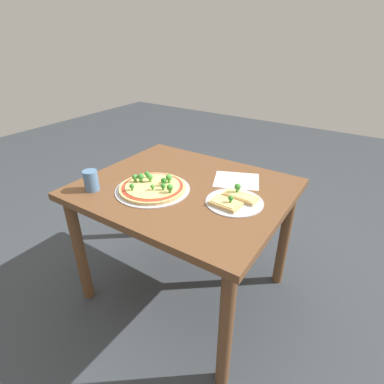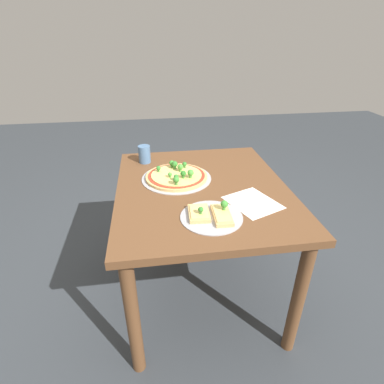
{
  "view_description": "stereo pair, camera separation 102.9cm",
  "coord_description": "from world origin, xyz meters",
  "views": [
    {
      "loc": [
        -0.78,
        1.11,
        1.41
      ],
      "look_at": [
        -0.09,
        0.06,
        0.73
      ],
      "focal_mm": 28.0,
      "sensor_mm": 36.0,
      "label": 1
    },
    {
      "loc": [
        -1.33,
        0.24,
        1.42
      ],
      "look_at": [
        -0.09,
        0.06,
        0.73
      ],
      "focal_mm": 28.0,
      "sensor_mm": 36.0,
      "label": 2
    }
  ],
  "objects": [
    {
      "name": "ground_plane",
      "position": [
        0.0,
        0.0,
        0.0
      ],
      "size": [
        8.0,
        8.0,
        0.0
      ],
      "primitive_type": "plane",
      "color": "#33383D"
    },
    {
      "name": "drinking_cup",
      "position": [
        0.36,
        0.29,
        0.76
      ],
      "size": [
        0.07,
        0.07,
        0.1
      ],
      "primitive_type": "cylinder",
      "color": "#4C7099",
      "rests_on": "dining_table"
    },
    {
      "name": "dining_table",
      "position": [
        0.0,
        0.0,
        0.61
      ],
      "size": [
        1.02,
        0.86,
        0.71
      ],
      "color": "brown",
      "rests_on": "ground_plane"
    },
    {
      "name": "pizza_tray_whole",
      "position": [
        0.11,
        0.12,
        0.72
      ],
      "size": [
        0.37,
        0.37,
        0.07
      ],
      "color": "#A3A3A8",
      "rests_on": "dining_table"
    },
    {
      "name": "pizza_tray_slice",
      "position": [
        -0.28,
        0.01,
        0.72
      ],
      "size": [
        0.27,
        0.27,
        0.07
      ],
      "color": "#A3A3A8",
      "rests_on": "dining_table"
    },
    {
      "name": "paper_menu",
      "position": [
        -0.19,
        -0.2,
        0.71
      ],
      "size": [
        0.29,
        0.27,
        0.0
      ],
      "primitive_type": "cube",
      "rotation": [
        0.0,
        0.0,
        0.39
      ],
      "color": "white",
      "rests_on": "dining_table"
    }
  ]
}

